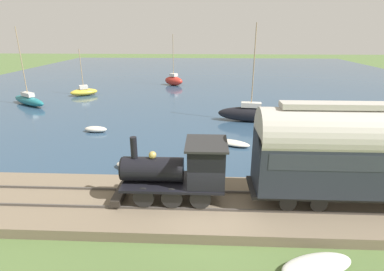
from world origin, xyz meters
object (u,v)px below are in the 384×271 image
passenger_coach (376,151)px  beached_dinghy (317,265)px  steam_locomotive (182,168)px  rowboat_far_out (96,129)px  rowboat_off_pier (135,166)px  sailboat_teal (29,100)px  rowboat_near_shore (233,143)px  sailboat_red (174,80)px  sailboat_yellow (84,91)px  sailboat_black (251,114)px  rowboat_mid_harbor (335,162)px

passenger_coach → beached_dinghy: 5.90m
steam_locomotive → beached_dinghy: 6.67m
rowboat_far_out → rowboat_off_pier: (-7.11, -4.99, -0.03)m
sailboat_teal → beached_dinghy: 34.55m
rowboat_near_shore → steam_locomotive: bearing=-174.5°
sailboat_red → rowboat_near_shore: (-25.78, -7.17, -0.59)m
sailboat_teal → sailboat_yellow: bearing=-3.1°
sailboat_teal → sailboat_black: 25.37m
sailboat_red → rowboat_far_out: bearing=-158.7°
rowboat_off_pier → sailboat_yellow: bearing=46.7°
passenger_coach → rowboat_near_shore: size_ratio=3.89×
sailboat_red → rowboat_far_out: sailboat_red is taller
steam_locomotive → passenger_coach: bearing=-90.0°
rowboat_far_out → beached_dinghy: (-15.07, -13.48, -0.03)m
steam_locomotive → rowboat_mid_harbor: (5.34, -9.38, -1.94)m
rowboat_near_shore → sailboat_black: bearing=6.7°
sailboat_black → rowboat_near_shore: bearing=169.3°
rowboat_mid_harbor → beached_dinghy: size_ratio=0.73×
sailboat_black → sailboat_yellow: bearing=69.4°
passenger_coach → sailboat_yellow: bearing=42.1°
passenger_coach → sailboat_yellow: sailboat_yellow is taller
sailboat_teal → sailboat_red: bearing=-14.4°
sailboat_yellow → rowboat_far_out: sailboat_yellow is taller
sailboat_red → rowboat_near_shore: bearing=-132.5°
rowboat_far_out → rowboat_near_shore: 11.80m
steam_locomotive → rowboat_near_shore: bearing=-20.0°
sailboat_teal → sailboat_red: sailboat_teal is taller
sailboat_red → sailboat_black: size_ratio=0.86×
steam_locomotive → rowboat_near_shore: size_ratio=1.89×
rowboat_far_out → rowboat_mid_harbor: (-6.01, -17.71, 0.02)m
passenger_coach → rowboat_mid_harbor: size_ratio=4.99×
sailboat_teal → rowboat_far_out: (-9.20, -11.10, -0.37)m
passenger_coach → sailboat_teal: size_ratio=1.26×
rowboat_far_out → sailboat_yellow: bearing=30.0°
rowboat_mid_harbor → passenger_coach: bearing=140.7°
sailboat_red → sailboat_black: sailboat_black is taller
sailboat_black → rowboat_off_pier: size_ratio=3.20×
sailboat_yellow → sailboat_black: size_ratio=0.67×
rowboat_mid_harbor → rowboat_off_pier: 12.77m
sailboat_black → rowboat_mid_harbor: (-9.72, -4.04, -0.52)m
sailboat_red → rowboat_mid_harbor: sailboat_red is taller
sailboat_black → beached_dinghy: (-18.78, 0.18, -0.57)m
sailboat_yellow → rowboat_near_shore: (-17.56, -18.35, -0.34)m
sailboat_black → rowboat_off_pier: bearing=149.4°
steam_locomotive → passenger_coach: (0.00, -8.58, 1.04)m
steam_locomotive → rowboat_off_pier: steam_locomotive is taller
sailboat_black → rowboat_off_pier: sailboat_black is taller
rowboat_off_pier → beached_dinghy: 11.64m
passenger_coach → rowboat_near_shore: (8.72, 5.41, -3.05)m
steam_locomotive → sailboat_yellow: size_ratio=0.89×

